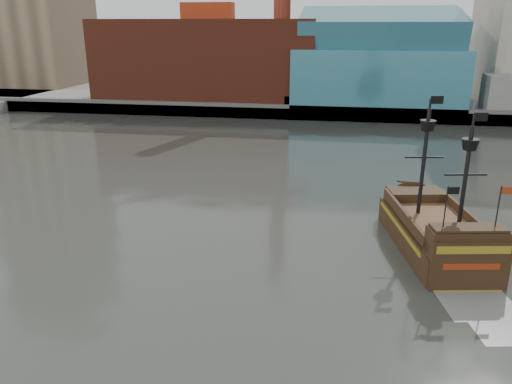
# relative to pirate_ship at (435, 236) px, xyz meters

# --- Properties ---
(ground) EXTENTS (400.00, 400.00, 0.00)m
(ground) POSITION_rel_pirate_ship_xyz_m (-11.56, -10.71, -1.10)
(ground) COLOR #252722
(ground) RESTS_ON ground
(promenade_far) EXTENTS (220.00, 60.00, 2.00)m
(promenade_far) POSITION_rel_pirate_ship_xyz_m (-11.56, 81.29, -0.10)
(promenade_far) COLOR slate
(promenade_far) RESTS_ON ground
(seawall) EXTENTS (220.00, 1.00, 2.60)m
(seawall) POSITION_rel_pirate_ship_xyz_m (-11.56, 51.79, 0.20)
(seawall) COLOR #4C4C49
(seawall) RESTS_ON ground
(pirate_ship) EXTENTS (7.69, 16.85, 12.16)m
(pirate_ship) POSITION_rel_pirate_ship_xyz_m (0.00, 0.00, 0.00)
(pirate_ship) COLOR black
(pirate_ship) RESTS_ON ground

